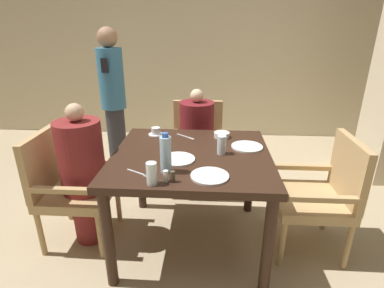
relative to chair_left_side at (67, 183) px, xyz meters
The scene contains 21 objects.
ground_plane 1.04m from the chair_left_side, ahead, with size 16.00×16.00×0.00m, color tan.
wall_back 2.84m from the chair_left_side, 69.76° to the left, with size 8.00×0.06×2.80m.
dining_table 0.94m from the chair_left_side, ahead, with size 1.09×1.01×0.74m.
chair_left_side is the anchor object (origin of this frame).
diner_in_left_chair 0.16m from the chair_left_side, ahead, with size 0.32×0.32×1.08m.
chair_far_side 1.29m from the chair_left_side, 43.84° to the left, with size 0.50×0.50×0.87m.
diner_in_far_chair 1.20m from the chair_left_side, 39.09° to the left, with size 0.32×0.32×1.04m.
chair_right_side 1.86m from the chair_left_side, ahead, with size 0.50×0.50×0.87m.
standing_host 1.27m from the chair_left_side, 89.71° to the left, with size 0.26×0.30×1.56m.
plate_main_left 0.90m from the chair_left_side, ahead, with size 0.23×0.23×0.01m.
plate_main_right 1.36m from the chair_left_side, ahead, with size 0.23×0.23×0.01m.
plate_dessert_center 1.14m from the chair_left_side, 17.72° to the right, with size 0.23×0.23×0.01m.
teacup_with_saucer 0.77m from the chair_left_side, 30.26° to the left, with size 0.12×0.12×0.06m.
bowl_small 1.23m from the chair_left_side, 16.33° to the left, with size 0.12×0.12×0.04m.
water_bottle 0.93m from the chair_left_side, 19.81° to the right, with size 0.07×0.07×0.25m.
glass_tall_near 0.92m from the chair_left_side, 30.91° to the right, with size 0.06×0.06×0.13m.
glass_tall_mid 1.18m from the chair_left_side, ahead, with size 0.06×0.06×0.13m.
salt_shaker 0.96m from the chair_left_side, 26.84° to the right, with size 0.03×0.03×0.07m.
pepper_shaker 0.99m from the chair_left_side, 25.76° to the right, with size 0.03×0.03×0.07m.
fork_beside_plate 0.77m from the chair_left_side, 26.92° to the right, with size 0.16×0.10×0.00m.
knife_beside_plate 0.96m from the chair_left_side, 20.38° to the left, with size 0.15×0.13×0.00m.
Camera 1 is at (0.12, -1.90, 1.57)m, focal length 28.00 mm.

